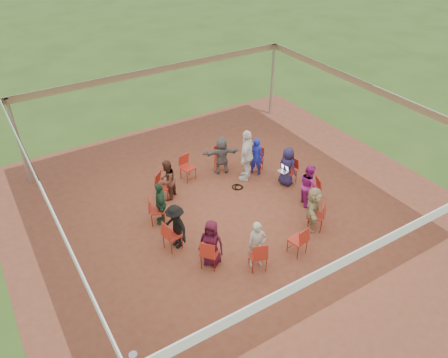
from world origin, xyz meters
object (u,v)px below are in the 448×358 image
laptop (284,169)px  person_seated_4 (161,203)px  chair_11 (311,191)px  standing_person (247,155)px  chair_10 (316,216)px  chair_3 (188,168)px  person_seated_0 (287,166)px  chair_5 (157,210)px  chair_8 (258,255)px  person_seated_5 (176,227)px  chair_0 (289,171)px  person_seated_1 (256,156)px  chair_1 (257,160)px  chair_7 (210,253)px  person_seated_3 (167,180)px  cable_coil (238,187)px  person_seated_7 (257,245)px  person_seated_6 (211,243)px  person_seated_9 (309,185)px  chair_4 (164,186)px  chair_9 (298,240)px  chair_2 (221,159)px  chair_6 (172,235)px  person_seated_2 (222,155)px  person_seated_8 (313,208)px

laptop → person_seated_4: bearing=74.4°
chair_11 → standing_person: size_ratio=0.50×
chair_10 → chair_3: bearing=75.0°
person_seated_0 → standing_person: (-0.94, 0.97, 0.22)m
chair_5 → chair_8: same height
person_seated_5 → chair_0: bearing=90.0°
chair_11 → person_seated_1: (-0.51, 2.26, 0.24)m
chair_1 → chair_7: 4.76m
person_seated_3 → cable_coil: bearing=122.6°
chair_8 → laptop: size_ratio=2.57×
chair_3 → chair_10: same height
chair_5 → person_seated_7: 3.29m
chair_7 → chair_1: bearing=90.0°
chair_7 → person_seated_6: bearing=90.0°
chair_1 → person_seated_3: 3.29m
chair_10 → person_seated_5: bearing=119.1°
chair_10 → laptop: size_ratio=2.57×
chair_1 → person_seated_1: 0.27m
chair_10 → person_seated_9: size_ratio=0.66×
chair_4 → person_seated_0: size_ratio=0.66×
person_seated_3 → chair_9: bearing=74.6°
laptop → chair_11: bearing=178.3°
cable_coil → person_seated_0: bearing=-23.5°
chair_1 → chair_3: (-2.24, 0.81, 0.00)m
person_seated_9 → chair_10: bearing=170.5°
chair_2 → person_seated_3: size_ratio=0.66×
person_seated_7 → person_seated_9: bearing=45.0°
chair_8 → laptop: 3.88m
chair_11 → laptop: chair_11 is taller
chair_8 → person_seated_9: person_seated_9 is taller
chair_3 → person_seated_9: (2.54, -3.11, 0.24)m
person_seated_1 → cable_coil: person_seated_1 is taller
chair_0 → person_seated_9: person_seated_9 is taller
chair_4 → person_seated_0: person_seated_0 is taller
chair_1 → person_seated_0: size_ratio=0.66×
person_seated_1 → person_seated_3: (-3.18, 0.27, 0.00)m
chair_4 → person_seated_7: person_seated_7 is taller
chair_5 → chair_10: (3.77, -2.63, 0.00)m
chair_6 → person_seated_3: person_seated_3 is taller
chair_9 → person_seated_2: person_seated_2 is taller
person_seated_3 → person_seated_9: 4.36m
chair_0 → chair_11: (-0.10, -1.23, 0.00)m
chair_11 → person_seated_2: bearing=46.5°
person_seated_3 → person_seated_5: size_ratio=1.00×
chair_9 → person_seated_1: (1.31, 3.80, 0.24)m
person_seated_2 → cable_coil: (-0.03, -1.08, -0.67)m
chair_0 → person_seated_6: bearing=104.6°
person_seated_2 → person_seated_8: size_ratio=1.00×
chair_6 → person_seated_6: size_ratio=0.66×
chair_8 → person_seated_5: person_seated_5 is taller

